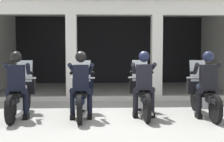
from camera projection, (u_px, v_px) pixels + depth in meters
The scene contains 11 objects.
ground_plane at pixel (109, 97), 10.56m from camera, with size 80.00×80.00×0.00m, color gray.
station_building at pixel (111, 37), 12.86m from camera, with size 9.62×5.36×3.36m.
kerb_strip at pixel (115, 98), 9.79m from camera, with size 9.12×0.24×0.12m, color #B7B5AD.
motorcycle_far_left at pixel (20, 96), 7.37m from camera, with size 0.62×2.04×1.35m.
police_officer_far_left at pixel (17, 79), 7.06m from camera, with size 0.63×0.61×1.58m.
motorcycle_center_left at pixel (82, 96), 7.40m from camera, with size 0.62×2.04×1.35m.
police_officer_center_left at pixel (81, 79), 7.09m from camera, with size 0.63×0.61×1.58m.
motorcycle_center_right at pixel (142, 95), 7.57m from camera, with size 0.62×2.04×1.35m.
police_officer_center_right at pixel (144, 78), 7.26m from camera, with size 0.63×0.61×1.58m.
motorcycle_far_right at pixel (203, 95), 7.48m from camera, with size 0.62×2.04×1.35m.
police_officer_far_right at pixel (208, 79), 7.16m from camera, with size 0.63×0.61×1.58m.
Camera 1 is at (-0.31, -7.47, 1.62)m, focal length 48.98 mm.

